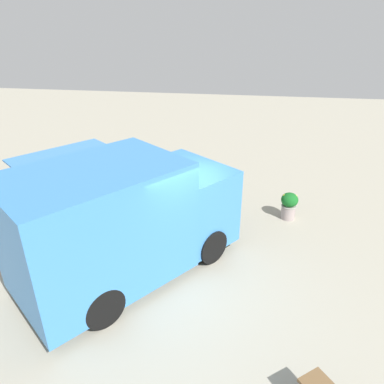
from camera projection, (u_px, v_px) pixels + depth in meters
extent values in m
plane|color=#A7A18F|center=(163.00, 262.00, 8.16)|extent=(40.00, 40.00, 0.00)
cube|color=#3D85D1|center=(99.00, 226.00, 6.89)|extent=(3.93, 3.74, 2.37)
cube|color=#3D85D1|center=(189.00, 201.00, 8.46)|extent=(2.39, 2.50, 1.77)
cube|color=black|center=(209.00, 181.00, 8.75)|extent=(1.09, 1.37, 0.67)
cube|color=black|center=(72.00, 201.00, 7.54)|extent=(1.44, 1.14, 0.83)
cube|color=#4487D0|center=(58.00, 152.00, 7.29)|extent=(1.93, 1.70, 0.03)
cube|color=black|center=(134.00, 264.00, 7.89)|extent=(4.59, 4.13, 0.22)
cylinder|color=black|center=(211.00, 246.00, 8.02)|extent=(0.76, 0.67, 0.80)
cylinder|color=black|center=(158.00, 215.00, 9.30)|extent=(0.76, 0.67, 0.80)
cylinder|color=black|center=(103.00, 307.00, 6.34)|extent=(0.76, 0.67, 0.80)
cylinder|color=black|center=(57.00, 259.00, 7.61)|extent=(0.76, 0.67, 0.80)
ellipsoid|color=navy|center=(168.00, 184.00, 11.81)|extent=(0.60, 0.54, 0.11)
cube|color=navy|center=(163.00, 186.00, 11.67)|extent=(0.38, 0.19, 0.11)
cube|color=navy|center=(169.00, 187.00, 11.61)|extent=(0.38, 0.19, 0.11)
cube|color=silver|center=(168.00, 176.00, 11.67)|extent=(0.36, 0.28, 0.50)
sphere|color=#DBA480|center=(168.00, 166.00, 11.52)|extent=(0.22, 0.22, 0.22)
sphere|color=black|center=(168.00, 165.00, 11.50)|extent=(0.23, 0.23, 0.23)
cube|color=silver|center=(164.00, 175.00, 11.56)|extent=(0.35, 0.16, 0.27)
cube|color=silver|center=(169.00, 176.00, 11.49)|extent=(0.35, 0.16, 0.27)
cylinder|color=tan|center=(164.00, 180.00, 11.41)|extent=(0.34, 0.17, 0.09)
cube|color=#6AA249|center=(164.00, 179.00, 11.41)|extent=(0.28, 0.12, 0.02)
cylinder|color=#9A9D81|center=(205.00, 186.00, 11.39)|extent=(0.45, 0.45, 0.38)
torus|color=#A09D81|center=(205.00, 181.00, 11.31)|extent=(0.48, 0.48, 0.04)
ellipsoid|color=#34874A|center=(205.00, 176.00, 11.23)|extent=(0.43, 0.43, 0.37)
sphere|color=#E23C97|center=(205.00, 171.00, 11.32)|extent=(0.05, 0.05, 0.05)
sphere|color=#E63796|center=(201.00, 173.00, 11.27)|extent=(0.05, 0.05, 0.05)
sphere|color=#F9468A|center=(203.00, 172.00, 11.34)|extent=(0.08, 0.08, 0.08)
sphere|color=#ED3286|center=(200.00, 174.00, 11.15)|extent=(0.07, 0.07, 0.07)
cylinder|color=#A2908E|center=(288.00, 212.00, 9.86)|extent=(0.38, 0.38, 0.40)
torus|color=#9A948B|center=(289.00, 206.00, 9.77)|extent=(0.41, 0.41, 0.04)
ellipsoid|color=#176421|center=(290.00, 200.00, 9.69)|extent=(0.46, 0.46, 0.39)
sphere|color=yellow|center=(285.00, 196.00, 9.67)|extent=(0.08, 0.08, 0.08)
sphere|color=#EEE74E|center=(284.00, 196.00, 9.74)|extent=(0.06, 0.06, 0.06)
sphere|color=yellow|center=(288.00, 195.00, 9.82)|extent=(0.06, 0.06, 0.06)
sphere|color=yellow|center=(292.00, 194.00, 9.76)|extent=(0.07, 0.07, 0.07)
sphere|color=#DFE14E|center=(296.00, 196.00, 9.66)|extent=(0.08, 0.08, 0.08)
cylinder|color=#484854|center=(121.00, 184.00, 11.66)|extent=(0.53, 0.53, 0.26)
torus|color=#404B58|center=(121.00, 181.00, 11.61)|extent=(0.55, 0.55, 0.04)
ellipsoid|color=#3C7C4A|center=(120.00, 175.00, 11.52)|extent=(0.51, 0.51, 0.43)
sphere|color=#F4417B|center=(123.00, 174.00, 11.35)|extent=(0.07, 0.07, 0.07)
sphere|color=#DD427E|center=(116.00, 171.00, 11.60)|extent=(0.08, 0.08, 0.08)
sphere|color=#DA407B|center=(114.00, 174.00, 11.40)|extent=(0.06, 0.06, 0.06)
sphere|color=#DB327F|center=(116.00, 174.00, 11.33)|extent=(0.08, 0.08, 0.08)
sphere|color=#ED3D92|center=(124.00, 172.00, 11.66)|extent=(0.07, 0.07, 0.07)
sphere|color=#E43796|center=(116.00, 173.00, 11.35)|extent=(0.08, 0.08, 0.08)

